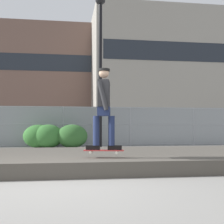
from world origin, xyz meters
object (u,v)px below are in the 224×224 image
Objects in this scene: parked_car_mid at (121,128)px; shrub_center at (48,136)px; parked_car_near at (15,128)px; shrub_left at (38,136)px; skateboard at (104,151)px; skater at (104,103)px; street_lamp at (100,53)px; parked_car_far at (210,128)px; shrub_right at (72,136)px.

parked_car_mid is 3.47× the size of shrub_center.
parked_car_near is 4.02m from shrub_left.
parked_car_mid is (2.24, 10.93, 0.40)m from skateboard.
parked_car_near is 3.49× the size of shrub_left.
skater is 0.37× the size of parked_car_near.
parked_car_near is at bearing 107.94° from skateboard.
skater is at bearing -101.57° from parked_car_mid.
skater reaches higher than parked_car_near.
shrub_center is at bearing -19.75° from shrub_left.
street_lamp is (0.66, 7.02, 2.78)m from skater.
shrub_left is (-4.23, -3.62, -0.34)m from parked_car_mid.
parked_car_far is 3.49× the size of shrub_left.
parked_car_near is 5.80m from parked_car_mid.
shrub_center is at bearing -135.25° from parked_car_mid.
parked_car_far is 10.65m from shrub_left.
skater reaches higher than parked_car_mid.
street_lamp reaches higher than skater.
parked_car_near is 1.00× the size of parked_car_mid.
parked_car_near is (-4.22, 3.97, -3.33)m from street_lamp.
skateboard is at bearing -101.57° from parked_car_mid.
parked_car_far is at bearing 1.80° from parked_car_near.
shrub_center is at bearing -156.02° from parked_car_far.
skater is at bearing -95.35° from street_lamp.
street_lamp is 5.13× the size of shrub_center.
shrub_left is (-9.85, -4.04, -0.34)m from parked_car_far.
shrub_center is at bearing 102.31° from skater.
shrub_right is (-8.41, -4.36, -0.33)m from parked_car_far.
parked_car_mid is 3.46× the size of shrub_right.
shrub_left is (-2.64, 0.29, -3.67)m from street_lamp.
street_lamp is at bearing 84.65° from skater.
shrub_right is (-1.20, -0.02, -3.66)m from street_lamp.
shrub_left is 1.48m from shrub_right.
skater is at bearing -77.69° from shrub_center.
shrub_left is 0.45m from shrub_center.
parked_car_near reaches higher than skateboard.
parked_car_far reaches higher than skateboard.
shrub_center is at bearing 102.31° from skateboard.
parked_car_far is 10.32m from shrub_center.
shrub_left is at bearing -66.86° from parked_car_near.
skateboard is 0.18× the size of parked_car_far.
parked_car_near is at bearing -178.20° from parked_car_far.
parked_car_mid is at bearing 67.98° from street_lamp.
parked_car_mid is at bearing 54.73° from shrub_right.
shrub_center is (-2.22, 0.14, -3.66)m from street_lamp.
skater is at bearing -74.80° from shrub_left.
skateboard is 13.82m from parked_car_far.
skateboard is 7.33m from shrub_center.
parked_car_far is at bearing 22.31° from shrub_left.
shrub_right is at bearing -178.87° from street_lamp.
skateboard is at bearing 180.00° from skater.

